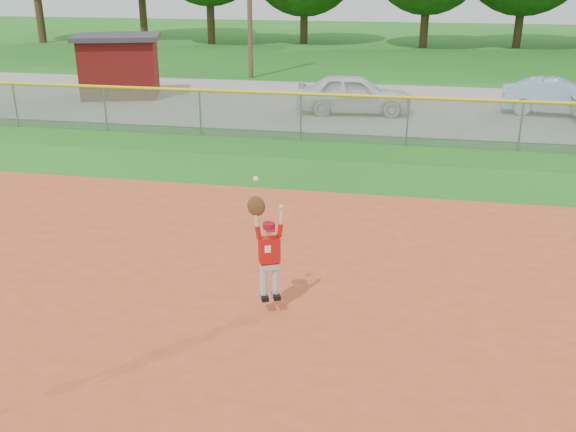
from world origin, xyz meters
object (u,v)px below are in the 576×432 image
(car_white_a, at_px, (354,94))
(ballplayer, at_px, (267,249))
(car_blue, at_px, (557,97))
(utility_shed, at_px, (119,66))

(car_white_a, relative_size, ballplayer, 2.11)
(car_blue, distance_m, ballplayer, 18.12)
(utility_shed, xyz_separation_m, ballplayer, (10.24, -16.85, -0.19))
(utility_shed, distance_m, ballplayer, 19.72)
(car_blue, bearing_deg, car_white_a, 105.91)
(car_white_a, height_order, ballplayer, ballplayer)
(utility_shed, bearing_deg, car_white_a, -8.29)
(car_white_a, bearing_deg, ballplayer, 174.36)
(car_blue, xyz_separation_m, ballplayer, (-7.32, -16.57, 0.44))
(car_white_a, bearing_deg, utility_shed, 75.44)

